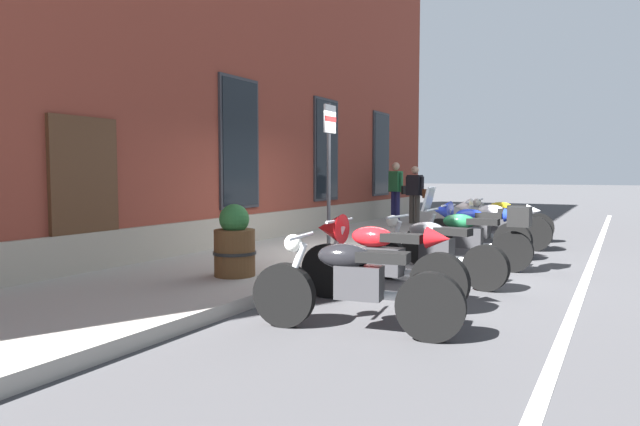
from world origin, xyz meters
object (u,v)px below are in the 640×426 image
(motorcycle_green_touring, at_px, (472,235))
(pedestrian_striped_shirt, at_px, (396,188))
(motorcycle_black_naked, at_px, (352,285))
(motorcycle_yellow_naked, at_px, (504,220))
(motorcycle_grey_naked, at_px, (432,250))
(motorcycle_blue_sport, at_px, (471,226))
(pedestrian_dark_jacket, at_px, (415,192))
(parking_sign, at_px, (329,159))
(barrel_planter, at_px, (234,244))
(motorcycle_white_sport, at_px, (492,221))
(motorcycle_red_sport, at_px, (374,256))

(motorcycle_green_touring, height_order, pedestrian_striped_shirt, pedestrian_striped_shirt)
(motorcycle_black_naked, xyz_separation_m, motorcycle_yellow_naked, (8.31, 0.12, 0.00))
(motorcycle_yellow_naked, bearing_deg, motorcycle_grey_naked, -179.31)
(motorcycle_green_touring, bearing_deg, motorcycle_blue_sport, 14.39)
(motorcycle_blue_sport, distance_m, motorcycle_yellow_naked, 2.71)
(pedestrian_dark_jacket, bearing_deg, motorcycle_black_naked, -164.42)
(pedestrian_striped_shirt, bearing_deg, pedestrian_dark_jacket, -133.39)
(motorcycle_grey_naked, bearing_deg, pedestrian_dark_jacket, 20.59)
(motorcycle_green_touring, relative_size, parking_sign, 0.84)
(parking_sign, relative_size, barrel_planter, 2.58)
(pedestrian_dark_jacket, bearing_deg, parking_sign, -172.82)
(pedestrian_striped_shirt, distance_m, barrel_planter, 9.57)
(pedestrian_dark_jacket, xyz_separation_m, parking_sign, (-6.67, -0.84, 0.73))
(motorcycle_blue_sport, distance_m, pedestrian_dark_jacket, 5.01)
(motorcycle_black_naked, xyz_separation_m, pedestrian_striped_shirt, (10.70, 3.61, 0.63))
(pedestrian_dark_jacket, relative_size, pedestrian_striped_shirt, 0.93)
(motorcycle_grey_naked, distance_m, motorcycle_yellow_naked, 5.62)
(motorcycle_blue_sport, bearing_deg, pedestrian_striped_shirt, 33.64)
(motorcycle_white_sport, relative_size, barrel_planter, 2.22)
(motorcycle_green_touring, bearing_deg, motorcycle_black_naked, 178.16)
(motorcycle_yellow_naked, bearing_deg, motorcycle_red_sport, 178.54)
(motorcycle_grey_naked, bearing_deg, barrel_planter, 122.80)
(parking_sign, bearing_deg, motorcycle_white_sport, -26.50)
(motorcycle_red_sport, relative_size, parking_sign, 0.85)
(pedestrian_dark_jacket, bearing_deg, motorcycle_blue_sport, -149.40)
(motorcycle_grey_naked, xyz_separation_m, motorcycle_green_touring, (1.52, -0.19, 0.07))
(motorcycle_green_touring, xyz_separation_m, motorcycle_yellow_naked, (4.09, 0.26, -0.07))
(motorcycle_red_sport, xyz_separation_m, motorcycle_blue_sport, (4.36, -0.08, -0.01))
(motorcycle_white_sport, bearing_deg, pedestrian_dark_jacket, 41.57)
(motorcycle_grey_naked, distance_m, pedestrian_striped_shirt, 8.79)
(motorcycle_green_touring, bearing_deg, motorcycle_red_sport, 171.63)
(motorcycle_red_sport, height_order, motorcycle_yellow_naked, motorcycle_red_sport)
(motorcycle_blue_sport, bearing_deg, motorcycle_red_sport, 178.94)
(motorcycle_black_naked, bearing_deg, motorcycle_white_sport, 0.77)
(motorcycle_blue_sport, height_order, barrel_planter, barrel_planter)
(pedestrian_striped_shirt, relative_size, parking_sign, 0.68)
(pedestrian_striped_shirt, bearing_deg, parking_sign, -167.22)
(barrel_planter, bearing_deg, parking_sign, -11.08)
(barrel_planter, bearing_deg, motorcycle_white_sport, -21.41)
(motorcycle_white_sport, xyz_separation_m, motorcycle_yellow_naked, (1.42, 0.03, -0.08))
(motorcycle_green_touring, bearing_deg, barrel_planter, 140.61)
(motorcycle_yellow_naked, relative_size, pedestrian_dark_jacket, 1.33)
(motorcycle_white_sport, xyz_separation_m, pedestrian_dark_jacket, (3.01, 2.67, 0.46))
(motorcycle_grey_naked, distance_m, motorcycle_green_touring, 1.54)
(motorcycle_white_sport, relative_size, motorcycle_yellow_naked, 1.03)
(motorcycle_grey_naked, height_order, motorcycle_yellow_naked, motorcycle_yellow_naked)
(motorcycle_white_sport, height_order, parking_sign, parking_sign)
(parking_sign, bearing_deg, motorcycle_blue_sport, -35.54)
(motorcycle_yellow_naked, bearing_deg, barrel_planter, 162.80)
(pedestrian_dark_jacket, bearing_deg, barrel_planter, -177.02)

